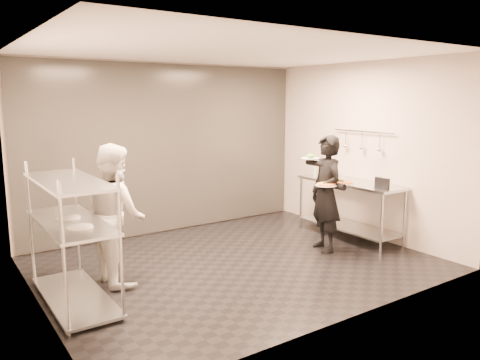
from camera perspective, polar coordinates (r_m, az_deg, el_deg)
room_shell at (r=7.15m, az=-5.73°, el=3.29°), size 5.00×4.00×2.80m
pass_rack at (r=5.40m, az=-19.85°, el=-6.21°), size 0.60×1.60×1.50m
prep_counter at (r=7.69m, az=13.19°, el=-2.31°), size 0.60×1.80×0.92m
utensil_rail at (r=7.74m, az=14.70°, el=4.61°), size 0.07×1.20×0.31m
waiter at (r=6.92m, az=10.44°, el=-1.65°), size 0.56×0.71×1.70m
chef at (r=5.84m, az=-14.97°, el=-3.97°), size 0.65×0.83×1.70m
pizza_plate_near at (r=6.67m, az=10.44°, el=-0.55°), size 0.30×0.30×0.05m
pizza_plate_far at (r=6.87m, az=12.45°, el=-0.31°), size 0.33×0.33×0.05m
salad_plate at (r=6.95m, az=8.60°, el=2.79°), size 0.27×0.27×0.07m
pos_monitor at (r=7.07m, az=16.93°, el=-0.40°), size 0.06×0.23×0.17m
bottle_green at (r=7.93m, az=10.37°, el=1.23°), size 0.07×0.07×0.25m
bottle_clear at (r=8.17m, az=9.15°, el=1.26°), size 0.05×0.05×0.18m
bottle_dark at (r=7.80m, az=11.46°, el=0.92°), size 0.06×0.06×0.21m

